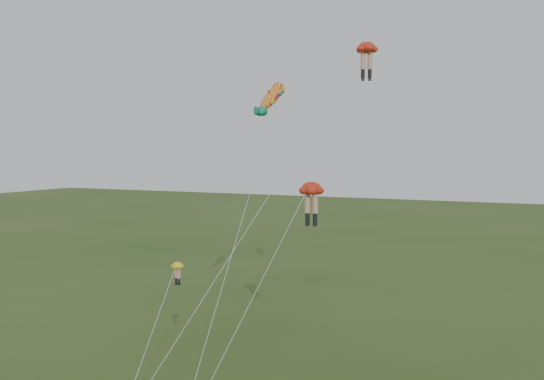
% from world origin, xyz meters
% --- Properties ---
extents(legs_kite_red_high, '(9.99, 15.76, 21.97)m').
position_xyz_m(legs_kite_red_high, '(6.47, 11.86, 21.06)').
color(legs_kite_red_high, red).
rests_on(legs_kite_red_high, ground).
extents(legs_kite_red_mid, '(4.86, 8.97, 12.89)m').
position_xyz_m(legs_kite_red_mid, '(4.64, 7.00, 12.15)').
color(legs_kite_red_mid, red).
rests_on(legs_kite_red_mid, ground).
extents(legs_kite_yellow, '(0.95, 7.08, 8.26)m').
position_xyz_m(legs_kite_yellow, '(-1.82, 1.71, 7.36)').
color(legs_kite_yellow, yellow).
rests_on(legs_kite_yellow, ground).
extents(fish_kite, '(1.92, 10.72, 19.49)m').
position_xyz_m(fish_kite, '(1.51, 8.16, 18.14)').
color(fish_kite, yellow).
rests_on(fish_kite, ground).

